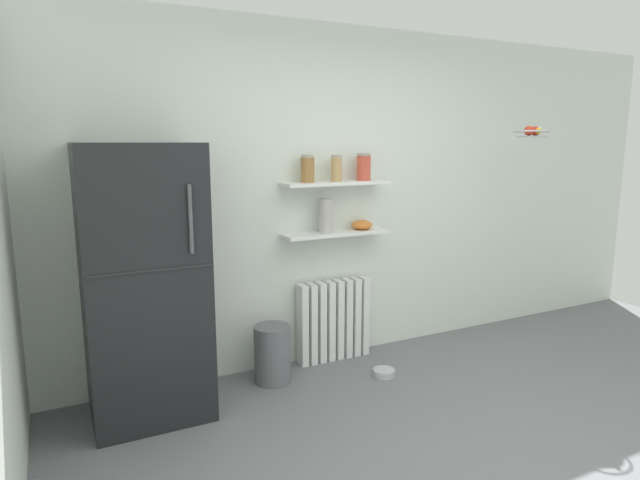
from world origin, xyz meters
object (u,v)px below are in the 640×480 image
(storage_jar_2, at_px, (364,167))
(vase, at_px, (326,216))
(refrigerator, at_px, (144,283))
(storage_jar_1, at_px, (336,168))
(shelf_bowl, at_px, (362,225))
(storage_jar_0, at_px, (307,169))
(pet_food_bowl, at_px, (384,373))
(hanging_fruit_basket, at_px, (532,132))
(radiator, at_px, (334,320))
(trash_bin, at_px, (273,354))

(storage_jar_2, distance_m, vase, 0.49)
(refrigerator, xyz_separation_m, storage_jar_1, (1.47, 0.21, 0.67))
(storage_jar_1, bearing_deg, refrigerator, -171.94)
(refrigerator, distance_m, shelf_bowl, 1.73)
(storage_jar_0, height_order, vase, storage_jar_0)
(pet_food_bowl, bearing_deg, storage_jar_1, 112.49)
(storage_jar_1, xyz_separation_m, hanging_fruit_basket, (1.52, -0.47, 0.27))
(shelf_bowl, bearing_deg, radiator, 172.66)
(storage_jar_2, relative_size, shelf_bowl, 1.26)
(storage_jar_1, xyz_separation_m, vase, (-0.09, 0.00, -0.35))
(trash_bin, bearing_deg, vase, 16.09)
(refrigerator, relative_size, storage_jar_0, 8.51)
(radiator, distance_m, storage_jar_2, 1.24)
(storage_jar_2, height_order, trash_bin, storage_jar_2)
(pet_food_bowl, bearing_deg, vase, 121.72)
(storage_jar_1, distance_m, hanging_fruit_basket, 1.61)
(pet_food_bowl, height_order, hanging_fruit_basket, hanging_fruit_basket)
(storage_jar_1, relative_size, hanging_fruit_basket, 0.71)
(hanging_fruit_basket, bearing_deg, refrigerator, 175.05)
(vase, xyz_separation_m, shelf_bowl, (0.32, 0.00, -0.09))
(radiator, height_order, storage_jar_2, storage_jar_2)
(radiator, relative_size, storage_jar_0, 3.19)
(pet_food_bowl, relative_size, hanging_fruit_basket, 0.58)
(radiator, distance_m, storage_jar_1, 1.21)
(radiator, height_order, vase, vase)
(shelf_bowl, bearing_deg, trash_bin, -169.98)
(vase, distance_m, hanging_fruit_basket, 1.79)
(storage_jar_2, height_order, hanging_fruit_basket, hanging_fruit_basket)
(vase, xyz_separation_m, trash_bin, (-0.51, -0.15, -0.96))
(radiator, distance_m, pet_food_bowl, 0.58)
(hanging_fruit_basket, bearing_deg, pet_food_bowl, 178.63)
(storage_jar_2, distance_m, shelf_bowl, 0.45)
(storage_jar_2, height_order, shelf_bowl, storage_jar_2)
(refrigerator, xyz_separation_m, radiator, (1.47, 0.24, -0.54))
(refrigerator, xyz_separation_m, pet_food_bowl, (1.65, -0.23, -0.84))
(shelf_bowl, distance_m, hanging_fruit_basket, 1.55)
(radiator, height_order, hanging_fruit_basket, hanging_fruit_basket)
(refrigerator, relative_size, radiator, 2.67)
(trash_bin, height_order, pet_food_bowl, trash_bin)
(storage_jar_2, bearing_deg, radiator, 172.90)
(refrigerator, relative_size, trash_bin, 4.08)
(shelf_bowl, height_order, trash_bin, shelf_bowl)
(storage_jar_1, height_order, hanging_fruit_basket, hanging_fruit_basket)
(storage_jar_0, relative_size, vase, 0.78)
(vase, distance_m, pet_food_bowl, 1.26)
(storage_jar_0, xyz_separation_m, pet_food_bowl, (0.42, -0.43, -1.51))
(radiator, relative_size, pet_food_bowl, 3.95)
(storage_jar_0, height_order, hanging_fruit_basket, hanging_fruit_basket)
(shelf_bowl, bearing_deg, vase, 180.00)
(pet_food_bowl, bearing_deg, storage_jar_0, 134.07)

